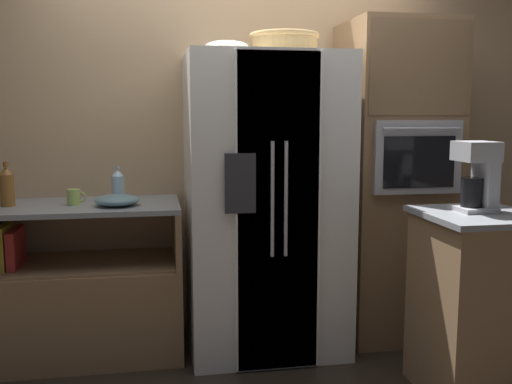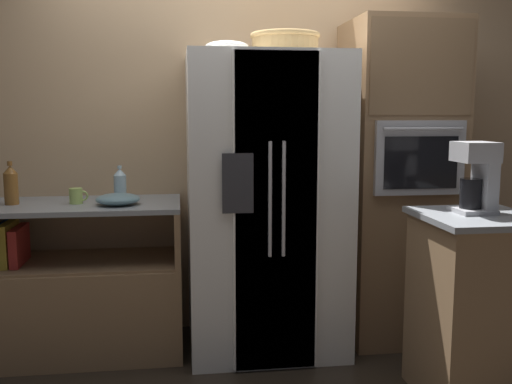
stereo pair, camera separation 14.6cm
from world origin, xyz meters
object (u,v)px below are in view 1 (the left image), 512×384
Objects in this scene: wall_oven at (394,182)px; mixing_bowl at (117,200)px; coffee_maker at (479,173)px; wicker_basket at (284,43)px; bottle_short at (7,186)px; refrigerator at (265,204)px; mug at (74,197)px; bottle_tall at (118,185)px; fruit_bowl at (227,47)px.

wall_oven is 1.77m from mixing_bowl.
wicker_basket is at bearing 137.93° from coffee_maker.
bottle_short is (-1.63, 0.08, -0.84)m from wicker_basket.
mug is (-1.14, 0.05, 0.07)m from refrigerator.
coffee_maker is (1.85, -0.75, 0.20)m from mixing_bowl.
mug is at bearing -179.41° from wall_oven.
refrigerator reaches higher than mug.
wall_oven is at bearing 95.47° from coffee_maker.
bottle_tall is at bearing 23.30° from mug.
bottle_short is at bearing 177.15° from wicker_basket.
mixing_bowl is (-0.65, 0.01, -0.89)m from fruit_bowl.
bottle_short is 0.38m from mug.
fruit_bowl is 0.99× the size of mixing_bowl.
bottle_tall is 0.84× the size of mixing_bowl.
fruit_bowl is at bearing -0.80° from mixing_bowl.
fruit_bowl is at bearing -5.65° from mug.
bottle_short reaches higher than mug.
refrigerator is 7.05× the size of mixing_bowl.
refrigerator is at bearing -9.86° from bottle_tall.
refrigerator is 0.89m from wall_oven.
fruit_bowl is at bearing -4.85° from bottle_short.
wall_oven is at bearing 4.52° from refrigerator.
mixing_bowl is (-1.77, -0.10, -0.06)m from wall_oven.
coffee_maker reaches higher than bottle_short.
wall_oven reaches higher than fruit_bowl.
wicker_basket is (0.11, -0.01, 0.98)m from refrigerator.
bottle_short is at bearing -172.00° from bottle_tall.
refrigerator is at bearing 140.97° from coffee_maker.
mixing_bowl is (0.00, -0.19, -0.07)m from bottle_tall.
bottle_tall reaches higher than mixing_bowl.
bottle_tall is 0.63m from bottle_short.
fruit_bowl is 0.71× the size of coffee_maker.
mixing_bowl is 0.72× the size of coffee_maker.
bottle_short reaches higher than bottle_tall.
coffee_maker reaches higher than mug.
bottle_short is (-1.52, 0.07, 0.14)m from refrigerator.
fruit_bowl is 2.29× the size of mug.
bottle_short is (-1.28, 0.11, -0.81)m from fruit_bowl.
refrigerator is at bearing -2.44° from mug.
wall_oven is at bearing 0.59° from mug.
wicker_basket reaches higher than fruit_bowl.
wall_oven is 9.44× the size of bottle_tall.
refrigerator reaches higher than coffee_maker.
wicker_basket is at bearing -2.85° from bottle_short.
wall_oven is 2.39m from bottle_short.
wicker_basket reaches higher than coffee_maker.
wicker_basket is at bearing -6.77° from refrigerator.
coffee_maker is at bearing -21.96° from mixing_bowl.
coffee_maker is (1.20, -0.74, -0.69)m from fruit_bowl.
wicker_basket reaches higher than bottle_short.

